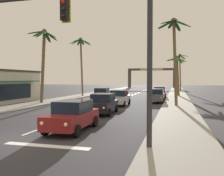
{
  "coord_description": "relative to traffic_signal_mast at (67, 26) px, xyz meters",
  "views": [
    {
      "loc": [
        7.59,
        -10.01,
        2.88
      ],
      "look_at": [
        2.87,
        8.0,
        2.2
      ],
      "focal_mm": 39.36,
      "sensor_mm": 36.0,
      "label": 1
    }
  ],
  "objects": [
    {
      "name": "palm_left_second",
      "position": [
        -10.35,
        15.75,
        0.87
      ],
      "size": [
        3.64,
        3.37,
        8.68
      ],
      "color": "brown",
      "rests_on": "ground"
    },
    {
      "name": "sedan_fifth_in_queue",
      "position": [
        -1.42,
        16.13,
        -4.33
      ],
      "size": [
        1.97,
        4.46,
        1.68
      ],
      "color": "silver",
      "rests_on": "ground"
    },
    {
      "name": "sedan_lead_at_stop_bar",
      "position": [
        -1.0,
        2.72,
        -4.33
      ],
      "size": [
        1.97,
        4.46,
        1.68
      ],
      "color": "maroon",
      "rests_on": "ground"
    },
    {
      "name": "sidewalk_left",
      "position": [
        -10.8,
        20.12,
        -5.12
      ],
      "size": [
        3.2,
        110.0,
        0.14
      ],
      "primitive_type": "cube",
      "color": "gray",
      "rests_on": "ground"
    },
    {
      "name": "palm_right_second",
      "position": [
        4.38,
        16.55,
        1.75
      ],
      "size": [
        3.55,
        3.86,
        9.23
      ],
      "color": "brown",
      "rests_on": "ground"
    },
    {
      "name": "town_gateway_arch",
      "position": [
        -3.0,
        68.82,
        -1.04
      ],
      "size": [
        15.09,
        0.9,
        6.32
      ],
      "color": "#423D38",
      "rests_on": "ground"
    },
    {
      "name": "ground_plane",
      "position": [
        -3.0,
        0.12,
        -5.19
      ],
      "size": [
        220.0,
        220.0,
        0.0
      ],
      "primitive_type": "plane",
      "color": "#2D2D33"
    },
    {
      "name": "sidewalk_right",
      "position": [
        4.8,
        20.12,
        -5.12
      ],
      "size": [
        3.2,
        110.0,
        0.14
      ],
      "primitive_type": "cube",
      "color": "gray",
      "rests_on": "ground"
    },
    {
      "name": "lane_markings",
      "position": [
        -2.58,
        20.71,
        -5.18
      ],
      "size": [
        4.28,
        89.31,
        0.01
      ],
      "color": "silver",
      "rests_on": "ground"
    },
    {
      "name": "traffic_signal_mast",
      "position": [
        0.0,
        0.0,
        0.0
      ],
      "size": [
        11.16,
        0.41,
        7.09
      ],
      "color": "#2D2D33",
      "rests_on": "ground"
    },
    {
      "name": "sedan_oncoming_far",
      "position": [
        -5.11,
        21.89,
        -4.33
      ],
      "size": [
        2.14,
        4.52,
        1.68
      ],
      "color": "#4C515B",
      "rests_on": "ground"
    },
    {
      "name": "sedan_third_in_queue",
      "position": [
        -1.25,
        9.43,
        -4.33
      ],
      "size": [
        2.1,
        4.51,
        1.68
      ],
      "color": "black",
      "rests_on": "ground"
    },
    {
      "name": "sedan_parked_mid_kerb",
      "position": [
        2.27,
        20.64,
        -4.33
      ],
      "size": [
        2.0,
        4.47,
        1.68
      ],
      "color": "#4C515B",
      "rests_on": "ground"
    },
    {
      "name": "palm_right_third",
      "position": [
        4.72,
        32.17,
        -0.38
      ],
      "size": [
        3.44,
        3.38,
        6.74
      ],
      "color": "brown",
      "rests_on": "ground"
    },
    {
      "name": "sedan_parked_nearest_kerb",
      "position": [
        2.12,
        28.56,
        -4.33
      ],
      "size": [
        2.03,
        4.48,
        1.68
      ],
      "color": "red",
      "rests_on": "ground"
    },
    {
      "name": "palm_right_farthest",
      "position": [
        5.39,
        47.77,
        1.26
      ],
      "size": [
        3.54,
        3.72,
        8.6
      ],
      "color": "brown",
      "rests_on": "ground"
    },
    {
      "name": "palm_left_third",
      "position": [
        -10.71,
        28.27,
        2.09
      ],
      "size": [
        3.8,
        3.9,
        9.77
      ],
      "color": "brown",
      "rests_on": "ground"
    }
  ]
}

